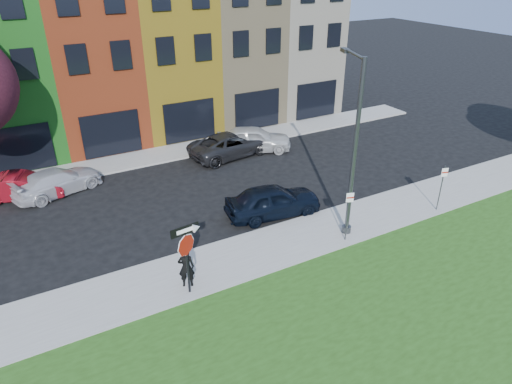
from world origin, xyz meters
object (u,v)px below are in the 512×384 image
stop_sign (186,246)px  street_lamp (353,150)px  man (186,267)px  sedan_near (273,201)px

stop_sign → street_lamp: size_ratio=0.37×
street_lamp → stop_sign: bearing=-155.8°
man → street_lamp: street_lamp is taller
stop_sign → man: size_ratio=1.73×
stop_sign → man: 1.27m
man → street_lamp: size_ratio=0.22×
man → sedan_near: size_ratio=0.35×
man → street_lamp: 8.15m
stop_sign → street_lamp: 7.88m
man → street_lamp: (7.57, 0.26, 3.01)m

